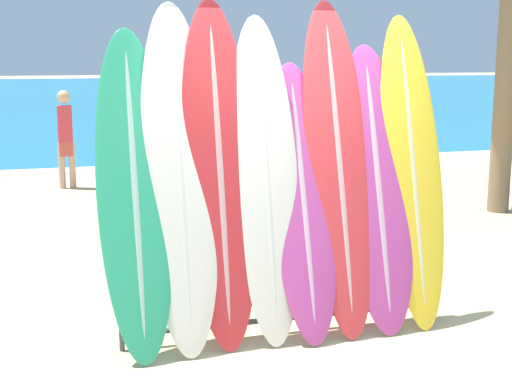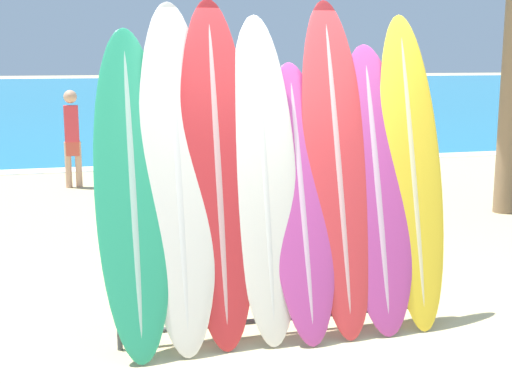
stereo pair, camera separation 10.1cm
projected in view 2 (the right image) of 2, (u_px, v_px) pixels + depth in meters
ground_plane at (326, 340)px, 5.46m from camera, size 160.00×160.00×0.00m
ocean_water at (97, 93)px, 41.87m from camera, size 120.00×60.00×0.01m
surfboard_rack at (283, 270)px, 5.50m from camera, size 2.55×0.04×0.96m
surfboard_slot_0 at (133, 192)px, 5.13m from camera, size 0.54×0.84×2.36m
surfboard_slot_1 at (178, 176)px, 5.22m from camera, size 0.55×0.82×2.56m
surfboard_slot_2 at (218, 173)px, 5.29m from camera, size 0.55×0.71×2.58m
surfboard_slot_3 at (264, 179)px, 5.37m from camera, size 0.51×0.70×2.46m
surfboard_slot_4 at (301, 201)px, 5.44m from camera, size 0.52×0.76×2.11m
surfboard_slot_5 at (337, 167)px, 5.54m from camera, size 0.54×0.83×2.59m
surfboard_slot_6 at (376, 188)px, 5.61m from camera, size 0.59×0.73×2.25m
surfboard_slot_7 at (412, 171)px, 5.70m from camera, size 0.51×0.73×2.48m
person_near_water at (172, 142)px, 9.96m from camera, size 0.24×0.29×1.76m
person_mid_beach at (256, 123)px, 13.43m from camera, size 0.28×0.27×1.65m
person_far_left at (72, 135)px, 11.67m from camera, size 0.27×0.22×1.60m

